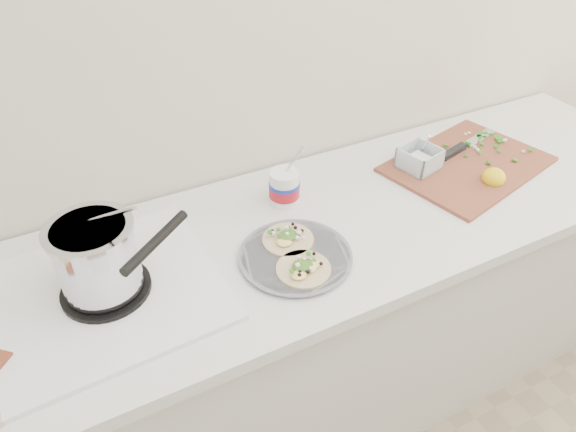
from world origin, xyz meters
name	(u,v)px	position (x,y,z in m)	size (l,w,h in m)	color
counter	(322,320)	(0.00, 1.43, 0.45)	(2.44, 0.66, 0.90)	silver
stove	(101,270)	(-0.63, 1.41, 0.98)	(0.54, 0.50, 0.25)	silver
taco_plate	(295,254)	(-0.17, 1.32, 0.92)	(0.30, 0.30, 0.04)	slate
tub	(285,184)	(-0.08, 1.55, 0.96)	(0.09, 0.09, 0.20)	white
cutboard	(463,160)	(0.53, 1.46, 0.92)	(0.58, 0.47, 0.08)	brown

